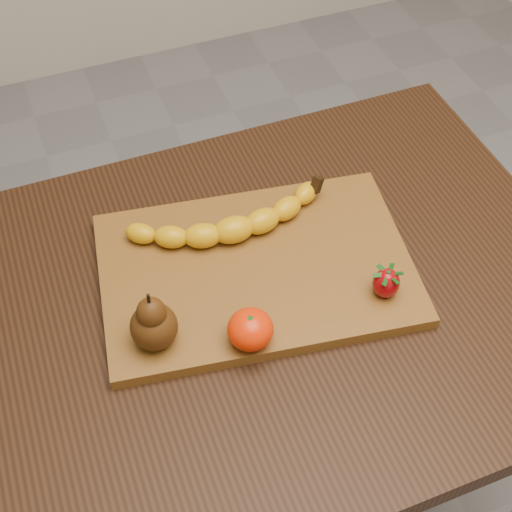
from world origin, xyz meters
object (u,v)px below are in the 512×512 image
object	(u,v)px
cutting_board	(256,269)
mandarin	(250,329)
pear	(152,319)
table	(249,336)

from	to	relation	value
cutting_board	mandarin	bearing A→B (deg)	-105.77
pear	mandarin	size ratio (longest dim) A/B	1.60
table	cutting_board	distance (m)	0.12
cutting_board	pear	distance (m)	0.20
table	mandarin	xyz separation A→B (m)	(-0.03, -0.08, 0.14)
cutting_board	pear	size ratio (longest dim) A/B	4.57
table	pear	bearing A→B (deg)	-166.73
table	mandarin	size ratio (longest dim) A/B	16.20
mandarin	table	bearing A→B (deg)	71.38
pear	mandarin	distance (m)	0.13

